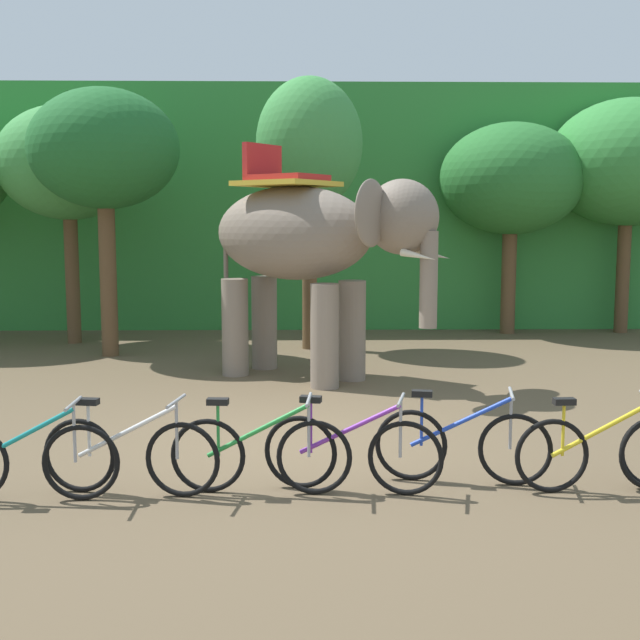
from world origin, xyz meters
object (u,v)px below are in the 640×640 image
at_px(bike_green, 260,453).
at_px(bike_blue, 462,444).
at_px(bike_purple, 352,452).
at_px(elephant, 309,242).
at_px(bike_white, 130,454).
at_px(bike_teal, 25,460).
at_px(bike_yellow, 603,452).
at_px(tree_left, 309,146).
at_px(tree_center, 68,164).
at_px(tree_center_left, 628,163).
at_px(tree_far_right, 511,180).
at_px(tree_right, 104,151).

bearing_deg(bike_green, bike_blue, 8.03).
xyz_separation_m(bike_green, bike_purple, (0.86, 0.03, 0.00)).
bearing_deg(elephant, bike_white, -107.28).
distance_m(bike_teal, bike_yellow, 5.36).
height_order(tree_left, elephant, tree_left).
distance_m(tree_center, tree_center_left, 12.16).
xyz_separation_m(tree_center, tree_left, (4.93, -0.85, 0.29)).
bearing_deg(bike_green, tree_center, 114.83).
bearing_deg(bike_teal, bike_yellow, 1.71).
bearing_deg(tree_center, tree_far_right, 7.75).
xyz_separation_m(tree_far_right, bike_green, (-5.03, -10.81, -3.06)).
relative_size(tree_left, tree_center_left, 1.01).
bearing_deg(tree_far_right, elephant, -130.37).
height_order(elephant, bike_green, elephant).
xyz_separation_m(tree_left, bike_teal, (-2.65, -8.85, -3.60)).
distance_m(tree_left, bike_white, 9.56).
distance_m(tree_left, bike_yellow, 9.79).
height_order(elephant, bike_white, elephant).
bearing_deg(bike_purple, bike_white, -178.90).
bearing_deg(elephant, tree_center, 140.46).
xyz_separation_m(bike_green, bike_yellow, (3.23, -0.01, 0.00)).
bearing_deg(bike_green, bike_purple, 2.13).
bearing_deg(bike_green, tree_far_right, 65.05).
bearing_deg(tree_right, elephant, -32.43).
distance_m(tree_left, bike_blue, 9.25).
height_order(tree_right, tree_left, tree_left).
distance_m(elephant, bike_white, 6.03).
xyz_separation_m(bike_teal, bike_purple, (2.99, 0.20, 0.00)).
relative_size(bike_teal, bike_purple, 1.02).
height_order(tree_center, bike_blue, tree_center).
height_order(tree_center_left, bike_purple, tree_center_left).
bearing_deg(bike_blue, bike_yellow, -12.40).
bearing_deg(tree_center, bike_yellow, -51.30).
bearing_deg(bike_yellow, tree_far_right, 80.55).
height_order(tree_far_right, bike_blue, tree_far_right).
xyz_separation_m(tree_center_left, elephant, (-7.18, -5.44, -1.62)).
xyz_separation_m(tree_right, bike_purple, (4.12, -7.84, -3.43)).
xyz_separation_m(tree_center, bike_white, (3.20, -9.54, -3.31)).
height_order(bike_teal, bike_purple, same).
height_order(bike_teal, bike_green, same).
bearing_deg(bike_purple, bike_green, -177.87).
relative_size(elephant, bike_blue, 2.33).
relative_size(tree_center_left, bike_teal, 3.07).
height_order(tree_center, tree_center_left, tree_center_left).
bearing_deg(bike_blue, tree_center, 124.49).
xyz_separation_m(bike_teal, bike_white, (0.92, 0.16, 0.00)).
bearing_deg(tree_left, tree_center_left, 17.38).
bearing_deg(tree_center, bike_green, -65.17).
bearing_deg(tree_left, tree_center, 170.25).
distance_m(tree_far_right, tree_center_left, 2.67).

